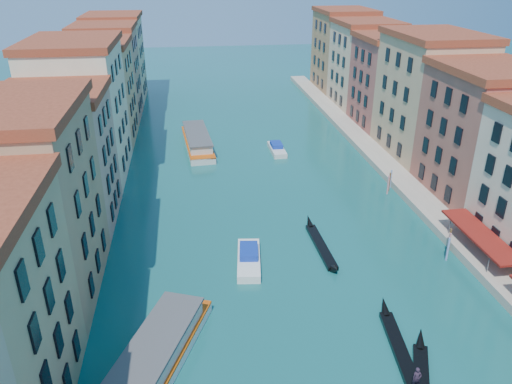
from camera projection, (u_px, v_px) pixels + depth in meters
left_bank_palazzos at (73, 128)px, 70.45m from camera, size 12.80×128.40×21.00m
right_bank_palazzos at (445, 112)px, 77.78m from camera, size 12.80×128.40×21.00m
quay at (389, 169)px, 80.67m from camera, size 4.00×140.00×1.00m
mooring_poles_right at (506, 306)px, 47.47m from camera, size 1.44×54.24×3.20m
vaporetto_near at (151, 364)px, 40.77m from camera, size 10.77×18.50×2.72m
vaporetto_far at (197, 140)px, 91.24m from camera, size 5.65×18.99×2.79m
gondola_fore at (400, 349)px, 43.35m from camera, size 2.61×13.23×2.64m
gondola_far at (320, 244)px, 59.55m from camera, size 1.45×13.05×1.85m
motorboat_mid at (249, 258)px, 56.31m from camera, size 3.45×8.21×1.65m
motorboat_far at (277, 148)px, 89.26m from camera, size 2.41×7.33×1.51m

